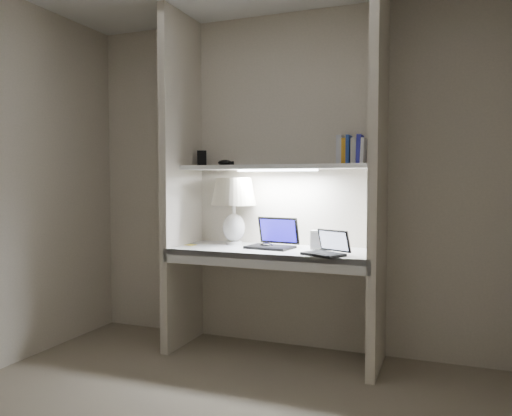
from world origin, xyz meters
The scene contains 17 objects.
back_wall centered at (0.00, 1.50, 1.25)m, with size 3.20×0.01×2.50m, color beige.
alcove_panel_left centered at (-0.73, 1.23, 1.25)m, with size 0.06×0.55×2.50m, color beige.
alcove_panel_right centered at (0.73, 1.23, 1.25)m, with size 0.06×0.55×2.50m, color beige.
desk centered at (0.00, 1.23, 0.75)m, with size 1.40×0.55×0.04m, color white.
desk_apron centered at (0.00, 0.96, 0.72)m, with size 1.46×0.03×0.10m, color silver.
shelf centered at (0.00, 1.32, 1.35)m, with size 1.40×0.36×0.03m, color silver.
strip_light centered at (0.00, 1.32, 1.33)m, with size 0.60×0.04×0.01m, color white.
table_lamp centered at (-0.36, 1.37, 1.11)m, with size 0.34×0.34×0.50m.
laptop_main centered at (-0.01, 1.28, 0.82)m, with size 0.35×0.32×0.22m.
laptop_netbook centered at (0.43, 1.06, 0.81)m, with size 0.32×0.31×0.16m.
speaker centered at (0.31, 1.31, 0.84)m, with size 0.09×0.07×0.13m, color silver.
mouse centered at (-0.05, 1.24, 0.79)m, with size 0.10×0.06×0.04m, color black.
cable_coil centered at (0.39, 1.30, 0.78)m, with size 0.09×0.09×0.01m, color black.
sticky_note centered at (-0.64, 1.19, 0.77)m, with size 0.07×0.07×0.00m, color yellow.
book_row centered at (0.52, 1.40, 1.46)m, with size 0.19×0.14×0.20m.
shelf_box centered at (-0.64, 1.38, 1.43)m, with size 0.07×0.05×0.12m, color black.
shelf_gadget centered at (-0.43, 1.37, 1.39)m, with size 0.11×0.08×0.05m, color black.
Camera 1 is at (1.16, -2.10, 1.24)m, focal length 35.00 mm.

